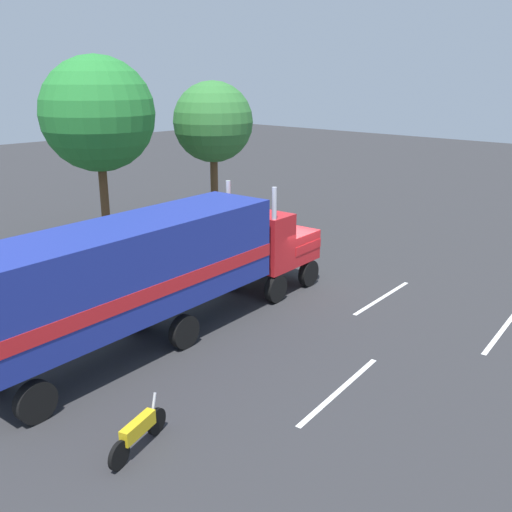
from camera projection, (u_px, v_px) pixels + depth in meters
name	position (u px, v px, depth m)	size (l,w,h in m)	color
ground_plane	(291.00, 286.00, 23.97)	(120.00, 120.00, 0.00)	#2D2D30
lane_stripe_near	(382.00, 298.00, 22.65)	(4.40, 0.16, 0.01)	silver
lane_stripe_mid	(340.00, 390.00, 15.98)	(4.40, 0.16, 0.01)	silver
lane_stripe_far	(502.00, 331.00, 19.71)	(4.40, 0.16, 0.01)	silver
semi_truck	(160.00, 265.00, 18.50)	(14.34, 4.17, 4.50)	red
person_bystander	(120.00, 291.00, 20.91)	(0.34, 0.46, 1.63)	black
motorcycle	(139.00, 432.00, 13.31)	(2.03, 0.77, 1.12)	black
tree_center	(98.00, 114.00, 28.66)	(5.71, 5.71, 9.38)	brown
tree_right	(213.00, 122.00, 32.74)	(4.55, 4.55, 8.12)	brown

